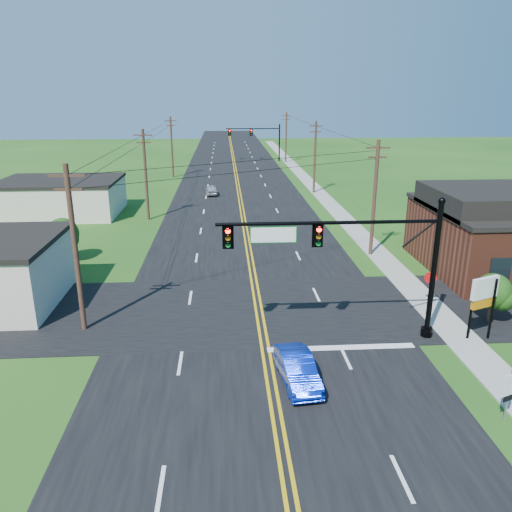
{
  "coord_description": "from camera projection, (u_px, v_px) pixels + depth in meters",
  "views": [
    {
      "loc": [
        -1.74,
        -15.17,
        12.28
      ],
      "look_at": [
        -0.12,
        10.0,
        4.02
      ],
      "focal_mm": 35.0,
      "sensor_mm": 36.0,
      "label": 1
    }
  ],
  "objects": [
    {
      "name": "utility_pole_right_a",
      "position": [
        375.0,
        196.0,
        38.31
      ],
      "size": [
        1.8,
        0.28,
        9.0
      ],
      "color": "#39241A",
      "rests_on": "ground"
    },
    {
      "name": "signal_mast_main",
      "position": [
        348.0,
        253.0,
        24.69
      ],
      "size": [
        11.3,
        0.6,
        7.48
      ],
      "color": "black",
      "rests_on": "ground"
    },
    {
      "name": "tree_right_back",
      "position": [
        430.0,
        211.0,
        43.15
      ],
      "size": [
        3.0,
        3.0,
        4.1
      ],
      "color": "#39241A",
      "rests_on": "ground"
    },
    {
      "name": "utility_pole_left_a",
      "position": [
        75.0,
        247.0,
        25.75
      ],
      "size": [
        1.8,
        0.28,
        9.0
      ],
      "color": "#39241A",
      "rests_on": "ground"
    },
    {
      "name": "utility_pole_right_b",
      "position": [
        315.0,
        156.0,
        62.97
      ],
      "size": [
        1.8,
        0.28,
        9.0
      ],
      "color": "#39241A",
      "rests_on": "ground"
    },
    {
      "name": "sidewalk",
      "position": [
        332.0,
        206.0,
        56.88
      ],
      "size": [
        2.0,
        160.0,
        0.08
      ],
      "primitive_type": "cube",
      "color": "gray",
      "rests_on": "ground"
    },
    {
      "name": "route_sign",
      "position": [
        510.0,
        390.0,
        19.16
      ],
      "size": [
        0.59,
        0.25,
        2.46
      ],
      "rotation": [
        0.0,
        0.0,
        0.36
      ],
      "color": "slate",
      "rests_on": "ground"
    },
    {
      "name": "road_cross",
      "position": [
        256.0,
        309.0,
        29.69
      ],
      "size": [
        70.0,
        10.0,
        0.04
      ],
      "primitive_type": "cube",
      "color": "black",
      "rests_on": "ground"
    },
    {
      "name": "shrub_corner",
      "position": [
        493.0,
        291.0,
        27.55
      ],
      "size": [
        2.0,
        2.0,
        2.86
      ],
      "color": "#39241A",
      "rests_on": "ground"
    },
    {
      "name": "utility_pole_right_c",
      "position": [
        286.0,
        136.0,
        91.43
      ],
      "size": [
        1.8,
        0.28,
        9.0
      ],
      "color": "#39241A",
      "rests_on": "ground"
    },
    {
      "name": "pylon_sign",
      "position": [
        484.0,
        295.0,
        25.38
      ],
      "size": [
        1.64,
        0.84,
        3.44
      ],
      "rotation": [
        0.0,
        0.0,
        0.38
      ],
      "color": "black",
      "rests_on": "ground"
    },
    {
      "name": "signal_mast_far",
      "position": [
        256.0,
        137.0,
        93.05
      ],
      "size": [
        10.98,
        0.6,
        7.48
      ],
      "color": "black",
      "rests_on": "ground"
    },
    {
      "name": "ground",
      "position": [
        277.0,
        444.0,
        18.32
      ],
      "size": [
        260.0,
        260.0,
        0.0
      ],
      "primitive_type": "plane",
      "color": "#184313",
      "rests_on": "ground"
    },
    {
      "name": "cream_bldg_far",
      "position": [
        61.0,
        197.0,
        52.62
      ],
      "size": [
        12.2,
        9.2,
        3.7
      ],
      "color": "beige",
      "rests_on": "ground"
    },
    {
      "name": "distant_car",
      "position": [
        211.0,
        190.0,
        62.95
      ],
      "size": [
        1.72,
        3.79,
        1.26
      ],
      "primitive_type": "imported",
      "rotation": [
        0.0,
        0.0,
        3.2
      ],
      "color": "#BCBCC1",
      "rests_on": "ground"
    },
    {
      "name": "blue_car",
      "position": [
        297.0,
        370.0,
        22.02
      ],
      "size": [
        1.8,
        4.07,
        1.3
      ],
      "primitive_type": "imported",
      "rotation": [
        0.0,
        0.0,
        0.11
      ],
      "color": "#0824B6",
      "rests_on": "ground"
    },
    {
      "name": "stop_sign",
      "position": [
        430.0,
        281.0,
        29.83
      ],
      "size": [
        0.76,
        0.23,
        2.17
      ],
      "rotation": [
        0.0,
        0.0,
        -0.26
      ],
      "color": "slate",
      "rests_on": "ground"
    },
    {
      "name": "tree_left",
      "position": [
        63.0,
        234.0,
        37.66
      ],
      "size": [
        2.4,
        2.4,
        3.37
      ],
      "color": "#39241A",
      "rests_on": "ground"
    },
    {
      "name": "utility_pole_left_c",
      "position": [
        172.0,
        146.0,
        75.07
      ],
      "size": [
        1.8,
        0.28,
        9.0
      ],
      "color": "#39241A",
      "rests_on": "ground"
    },
    {
      "name": "utility_pole_left_b",
      "position": [
        146.0,
        173.0,
        49.46
      ],
      "size": [
        1.8,
        0.28,
        9.0
      ],
      "color": "#39241A",
      "rests_on": "ground"
    },
    {
      "name": "road_main",
      "position": [
        237.0,
        191.0,
        65.73
      ],
      "size": [
        16.0,
        220.0,
        0.04
      ],
      "primitive_type": "cube",
      "color": "black",
      "rests_on": "ground"
    }
  ]
}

